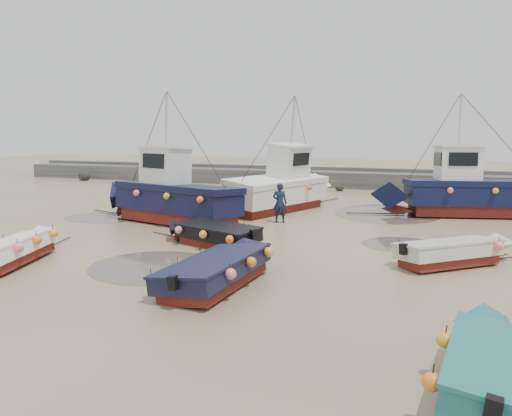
# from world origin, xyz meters

# --- Properties ---
(ground) EXTENTS (120.00, 120.00, 0.00)m
(ground) POSITION_xyz_m (0.00, 0.00, 0.00)
(ground) COLOR tan
(ground) RESTS_ON ground
(seawall) EXTENTS (60.00, 4.92, 1.50)m
(seawall) POSITION_xyz_m (0.05, 21.99, 0.63)
(seawall) COLOR #5E5E5A
(seawall) RESTS_ON ground
(puddle_a) EXTENTS (4.40, 4.40, 0.01)m
(puddle_a) POSITION_xyz_m (-3.12, -2.68, 0.00)
(puddle_a) COLOR #544D44
(puddle_a) RESTS_ON ground
(puddle_b) EXTENTS (3.34, 3.34, 0.01)m
(puddle_b) POSITION_xyz_m (4.44, 3.19, 0.00)
(puddle_b) COLOR #544D44
(puddle_b) RESTS_ON ground
(puddle_c) EXTENTS (3.94, 3.94, 0.01)m
(puddle_c) POSITION_xyz_m (-10.46, 4.53, 0.00)
(puddle_c) COLOR #544D44
(puddle_c) RESTS_ON ground
(puddle_d) EXTENTS (5.54, 5.54, 0.01)m
(puddle_d) POSITION_xyz_m (3.16, 10.60, 0.00)
(puddle_d) COLOR #544D44
(puddle_d) RESTS_ON ground
(dinghy_0) EXTENTS (2.34, 5.82, 1.43)m
(dinghy_0) POSITION_xyz_m (-7.80, -3.57, 0.55)
(dinghy_0) COLOR maroon
(dinghy_0) RESTS_ON ground
(dinghy_1) EXTENTS (2.57, 6.48, 1.43)m
(dinghy_1) POSITION_xyz_m (-0.35, -3.62, 0.54)
(dinghy_1) COLOR maroon
(dinghy_1) RESTS_ON ground
(dinghy_2) EXTENTS (2.29, 5.46, 1.43)m
(dinghy_2) POSITION_xyz_m (6.34, -7.64, 0.56)
(dinghy_2) COLOR maroon
(dinghy_2) RESTS_ON ground
(dinghy_3) EXTENTS (4.78, 4.19, 1.43)m
(dinghy_3) POSITION_xyz_m (6.21, 0.75, 0.55)
(dinghy_3) COLOR maroon
(dinghy_3) RESTS_ON ground
(dinghy_4) EXTENTS (5.52, 2.79, 1.43)m
(dinghy_4) POSITION_xyz_m (-2.66, 0.75, 0.55)
(dinghy_4) COLOR maroon
(dinghy_4) RESTS_ON ground
(cabin_boat_0) EXTENTS (9.43, 4.32, 6.22)m
(cabin_boat_0) POSITION_xyz_m (-6.65, 4.51, 1.36)
(cabin_boat_0) COLOR maroon
(cabin_boat_0) RESTS_ON ground
(cabin_boat_1) EXTENTS (4.97, 9.36, 6.22)m
(cabin_boat_1) POSITION_xyz_m (-2.45, 9.85, 1.36)
(cabin_boat_1) COLOR maroon
(cabin_boat_1) RESTS_ON ground
(cabin_boat_2) EXTENTS (9.95, 4.27, 6.22)m
(cabin_boat_2) POSITION_xyz_m (6.87, 11.06, 1.35)
(cabin_boat_2) COLOR maroon
(cabin_boat_2) RESTS_ON ground
(person) EXTENTS (0.75, 0.54, 1.91)m
(person) POSITION_xyz_m (-1.51, 6.15, 0.00)
(person) COLOR #161D31
(person) RESTS_ON ground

